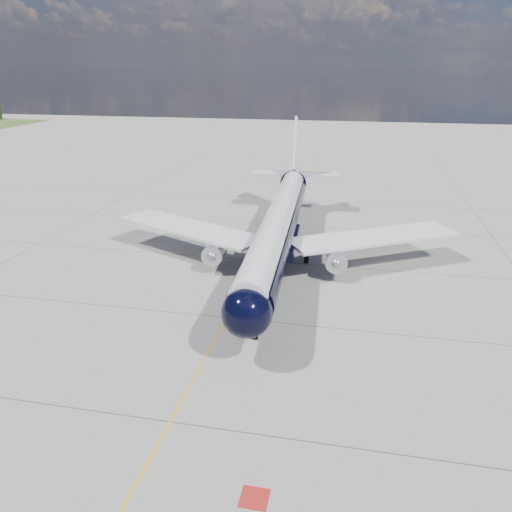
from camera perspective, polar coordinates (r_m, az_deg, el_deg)
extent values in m
plane|color=gray|center=(65.30, 1.19, 1.05)|extent=(320.00, 320.00, 0.00)
cube|color=#F0A30C|center=(60.71, 0.32, -0.52)|extent=(0.16, 160.00, 0.01)
cube|color=maroon|center=(30.49, -0.18, -25.93)|extent=(1.60, 1.60, 0.01)
cylinder|color=black|center=(58.08, 2.50, 3.11)|extent=(6.07, 40.44, 4.03)
sphere|color=black|center=(38.63, -1.05, -6.48)|extent=(4.23, 4.23, 4.03)
cone|color=black|center=(81.92, 4.49, 8.83)|extent=(4.40, 7.62, 4.03)
cylinder|color=silver|center=(57.78, 2.52, 4.06)|extent=(5.29, 42.52, 3.14)
cube|color=black|center=(38.18, -1.11, -5.85)|extent=(2.61, 1.40, 0.58)
cube|color=silver|center=(61.98, -7.64, 3.17)|extent=(20.68, 13.43, 0.34)
cube|color=silver|center=(59.81, 13.33, 2.12)|extent=(20.19, 15.00, 0.34)
cube|color=black|center=(58.55, 2.48, 1.73)|extent=(4.98, 10.81, 1.06)
cylinder|color=#B4B4BB|center=(57.93, -4.56, 0.74)|extent=(2.62, 4.99, 2.37)
cylinder|color=#B4B4BB|center=(56.50, 9.18, -0.01)|extent=(2.62, 4.99, 2.37)
sphere|color=gray|center=(55.91, -5.07, -0.04)|extent=(1.22, 1.22, 1.17)
sphere|color=gray|center=(54.43, 9.18, -0.84)|extent=(1.22, 1.22, 1.17)
cube|color=silver|center=(57.86, -4.53, 1.55)|extent=(0.40, 3.40, 1.17)
cube|color=silver|center=(56.43, 9.23, 0.82)|extent=(0.40, 3.40, 1.17)
cube|color=silver|center=(80.43, 4.57, 12.52)|extent=(0.68, 6.73, 9.04)
cube|color=silver|center=(81.74, 4.51, 9.41)|extent=(13.94, 4.09, 0.23)
cylinder|color=gray|center=(43.33, -0.19, -7.92)|extent=(0.20, 0.20, 2.23)
cylinder|color=black|center=(43.83, -0.46, -8.99)|extent=(0.23, 0.75, 0.74)
cylinder|color=black|center=(43.78, 0.09, -9.03)|extent=(0.23, 0.75, 0.74)
cylinder|color=gray|center=(60.99, -0.54, 1.01)|extent=(0.29, 0.29, 2.01)
cylinder|color=gray|center=(60.32, 5.83, 0.67)|extent=(0.29, 0.29, 2.01)
cylinder|color=black|center=(60.74, -0.63, 0.08)|extent=(0.54, 1.19, 1.17)
cylinder|color=black|center=(61.82, -0.45, 0.46)|extent=(0.54, 1.19, 1.17)
cylinder|color=black|center=(60.08, 5.77, -0.28)|extent=(0.54, 1.19, 1.17)
cylinder|color=black|center=(61.17, 5.83, 0.11)|extent=(0.54, 1.19, 1.17)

